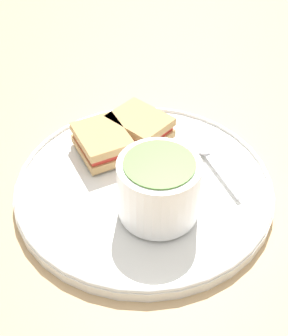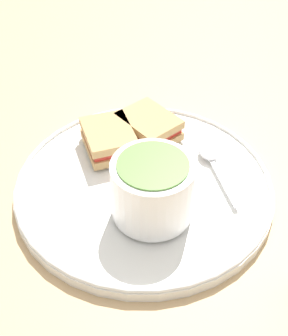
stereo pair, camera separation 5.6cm
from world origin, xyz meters
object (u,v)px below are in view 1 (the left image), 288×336
Objects in this scene: soup_bowl at (159,187)px; sandwich_half_far at (102,142)px; spoon at (205,151)px; sandwich_half_near at (140,126)px.

sandwich_half_far is (0.09, 0.09, -0.02)m from soup_bowl.
soup_bowl is 0.86× the size of spoon.
sandwich_half_near is (0.02, 0.09, 0.01)m from spoon.
sandwich_half_far is (-0.04, 0.04, 0.00)m from sandwich_half_near.
sandwich_half_near is at bearing 18.39° from soup_bowl.
spoon is 1.11× the size of sandwich_half_far.
spoon is 0.13m from sandwich_half_far.
sandwich_half_near is at bearing 44.35° from spoon.
sandwich_half_far reaches higher than spoon.
soup_bowl is 0.13m from sandwich_half_far.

